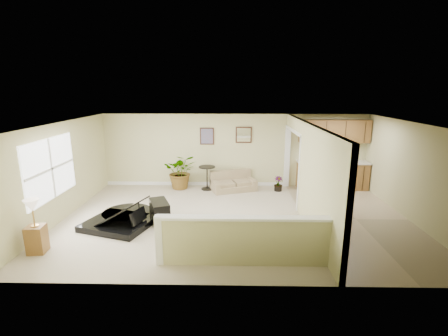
{
  "coord_description": "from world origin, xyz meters",
  "views": [
    {
      "loc": [
        -0.13,
        -7.99,
        3.33
      ],
      "look_at": [
        -0.31,
        0.4,
        1.27
      ],
      "focal_mm": 26.0,
      "sensor_mm": 36.0,
      "label": 1
    }
  ],
  "objects_px": {
    "accent_table": "(207,175)",
    "lamp_stand": "(35,230)",
    "loveseat": "(233,181)",
    "piano_bench": "(160,211)",
    "palm_plant": "(181,172)",
    "small_plant": "(278,185)",
    "piano": "(118,201)"
  },
  "relations": [
    {
      "from": "accent_table",
      "to": "lamp_stand",
      "type": "height_order",
      "value": "lamp_stand"
    },
    {
      "from": "loveseat",
      "to": "lamp_stand",
      "type": "xyz_separation_m",
      "value": [
        -4.1,
        -4.41,
        0.18
      ]
    },
    {
      "from": "piano_bench",
      "to": "lamp_stand",
      "type": "relative_size",
      "value": 0.69
    },
    {
      "from": "piano_bench",
      "to": "loveseat",
      "type": "relative_size",
      "value": 0.48
    },
    {
      "from": "loveseat",
      "to": "accent_table",
      "type": "height_order",
      "value": "loveseat"
    },
    {
      "from": "loveseat",
      "to": "palm_plant",
      "type": "xyz_separation_m",
      "value": [
        -1.77,
        0.11,
        0.27
      ]
    },
    {
      "from": "loveseat",
      "to": "palm_plant",
      "type": "relative_size",
      "value": 1.41
    },
    {
      "from": "palm_plant",
      "to": "small_plant",
      "type": "relative_size",
      "value": 2.42
    },
    {
      "from": "accent_table",
      "to": "loveseat",
      "type": "bearing_deg",
      "value": -0.46
    },
    {
      "from": "palm_plant",
      "to": "piano",
      "type": "bearing_deg",
      "value": -110.22
    },
    {
      "from": "piano_bench",
      "to": "accent_table",
      "type": "relative_size",
      "value": 1.01
    },
    {
      "from": "loveseat",
      "to": "small_plant",
      "type": "xyz_separation_m",
      "value": [
        1.5,
        -0.11,
        -0.1
      ]
    },
    {
      "from": "piano_bench",
      "to": "small_plant",
      "type": "bearing_deg",
      "value": 37.52
    },
    {
      "from": "piano_bench",
      "to": "accent_table",
      "type": "bearing_deg",
      "value": 69.46
    },
    {
      "from": "lamp_stand",
      "to": "piano",
      "type": "bearing_deg",
      "value": 50.7
    },
    {
      "from": "small_plant",
      "to": "lamp_stand",
      "type": "relative_size",
      "value": 0.43
    },
    {
      "from": "piano_bench",
      "to": "palm_plant",
      "type": "distance_m",
      "value": 2.86
    },
    {
      "from": "piano",
      "to": "loveseat",
      "type": "relative_size",
      "value": 1.24
    },
    {
      "from": "accent_table",
      "to": "lamp_stand",
      "type": "bearing_deg",
      "value": -126.08
    },
    {
      "from": "loveseat",
      "to": "small_plant",
      "type": "bearing_deg",
      "value": -22.36
    },
    {
      "from": "palm_plant",
      "to": "lamp_stand",
      "type": "relative_size",
      "value": 1.03
    },
    {
      "from": "accent_table",
      "to": "palm_plant",
      "type": "bearing_deg",
      "value": 173.56
    },
    {
      "from": "piano_bench",
      "to": "small_plant",
      "type": "xyz_separation_m",
      "value": [
        3.41,
        2.62,
        -0.06
      ]
    },
    {
      "from": "small_plant",
      "to": "accent_table",
      "type": "bearing_deg",
      "value": 177.13
    },
    {
      "from": "accent_table",
      "to": "small_plant",
      "type": "xyz_separation_m",
      "value": [
        2.38,
        -0.12,
        -0.3
      ]
    },
    {
      "from": "palm_plant",
      "to": "lamp_stand",
      "type": "xyz_separation_m",
      "value": [
        -2.33,
        -4.52,
        -0.1
      ]
    },
    {
      "from": "piano",
      "to": "palm_plant",
      "type": "distance_m",
      "value": 3.24
    },
    {
      "from": "loveseat",
      "to": "lamp_stand",
      "type": "relative_size",
      "value": 1.45
    },
    {
      "from": "piano",
      "to": "accent_table",
      "type": "distance_m",
      "value": 3.56
    },
    {
      "from": "piano",
      "to": "loveseat",
      "type": "distance_m",
      "value": 4.13
    },
    {
      "from": "loveseat",
      "to": "small_plant",
      "type": "distance_m",
      "value": 1.5
    },
    {
      "from": "piano",
      "to": "palm_plant",
      "type": "relative_size",
      "value": 1.74
    }
  ]
}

